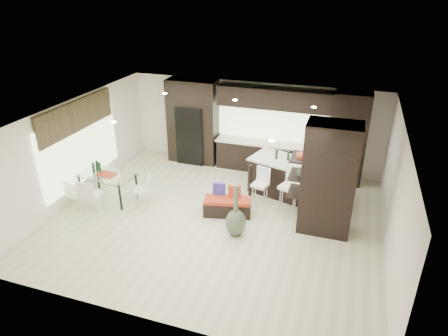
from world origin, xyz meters
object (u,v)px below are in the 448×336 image
(stool_right, at_px, (318,201))
(bench, at_px, (227,207))
(kitchen_island, at_px, (294,180))
(chair_near, at_px, (92,197))
(stool_mid, at_px, (288,195))
(floor_vase, at_px, (236,211))
(chair_far, at_px, (77,196))
(stool_left, at_px, (260,191))
(chair_end, at_px, (143,192))
(dining_table, at_px, (109,187))

(stool_right, relative_size, bench, 0.72)
(kitchen_island, relative_size, chair_near, 2.77)
(stool_mid, relative_size, chair_near, 1.10)
(kitchen_island, xyz_separation_m, floor_vase, (-0.97, -2.29, 0.15))
(bench, bearing_deg, kitchen_island, 33.38)
(chair_near, height_order, chair_far, chair_near)
(chair_far, bearing_deg, floor_vase, 14.53)
(chair_near, relative_size, chair_far, 1.15)
(stool_left, height_order, chair_far, stool_left)
(stool_left, xyz_separation_m, stool_right, (1.51, 0.00, -0.00))
(chair_near, height_order, chair_end, chair_near)
(dining_table, bearing_deg, chair_far, -116.67)
(floor_vase, xyz_separation_m, chair_end, (-2.74, 0.56, -0.27))
(dining_table, relative_size, chair_near, 1.72)
(kitchen_island, distance_m, chair_near, 5.38)
(floor_vase, distance_m, chair_end, 2.81)
(bench, relative_size, chair_end, 1.52)
(chair_near, bearing_deg, floor_vase, 1.31)
(kitchen_island, xyz_separation_m, chair_end, (-3.72, -1.73, -0.12))
(chair_near, bearing_deg, bench, 14.81)
(stool_right, height_order, chair_far, stool_right)
(floor_vase, xyz_separation_m, dining_table, (-3.80, 0.56, -0.29))
(stool_left, height_order, chair_near, chair_near)
(stool_mid, distance_m, chair_far, 5.49)
(stool_left, distance_m, stool_right, 1.51)
(kitchen_island, xyz_separation_m, stool_right, (0.75, -0.82, -0.08))
(stool_mid, distance_m, chair_end, 3.82)
(kitchen_island, distance_m, bench, 2.09)
(stool_mid, bearing_deg, chair_end, -144.93)
(bench, distance_m, floor_vase, 1.01)
(floor_vase, relative_size, chair_far, 1.72)
(stool_left, bearing_deg, chair_end, -148.92)
(stool_left, relative_size, chair_near, 0.99)
(stool_right, relative_size, chair_near, 0.98)
(chair_far, bearing_deg, bench, 26.38)
(floor_vase, bearing_deg, stool_mid, 56.11)
(kitchen_island, bearing_deg, chair_far, -138.77)
(kitchen_island, relative_size, stool_left, 2.81)
(kitchen_island, relative_size, stool_right, 2.84)
(kitchen_island, height_order, chair_end, kitchen_island)
(stool_mid, distance_m, chair_near, 5.04)
(stool_right, height_order, chair_end, stool_right)
(stool_mid, relative_size, bench, 0.81)
(stool_right, distance_m, chair_near, 5.77)
(floor_vase, height_order, chair_near, floor_vase)
(stool_right, bearing_deg, stool_mid, 177.74)
(chair_near, bearing_deg, stool_left, 20.88)
(chair_near, bearing_deg, stool_right, 15.16)
(stool_left, xyz_separation_m, chair_near, (-4.02, -1.66, 0.01))
(floor_vase, bearing_deg, chair_near, -177.11)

